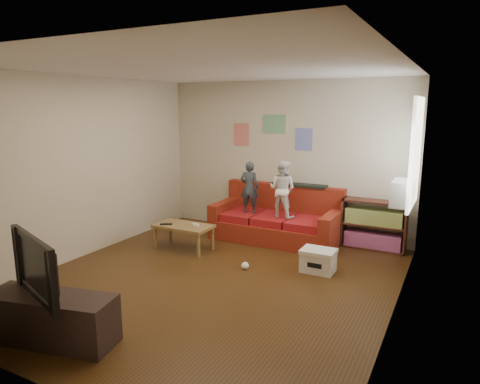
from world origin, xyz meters
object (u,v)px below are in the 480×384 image
at_px(sofa, 277,221).
at_px(tv_stand, 51,318).
at_px(child_b, 282,189).
at_px(bookshelf, 374,227).
at_px(child_a, 249,188).
at_px(coffee_table, 184,228).
at_px(file_box, 318,260).
at_px(television, 46,265).

relative_size(sofa, tv_stand, 1.68).
height_order(sofa, child_b, child_b).
bearing_deg(bookshelf, child_b, -164.26).
distance_m(child_a, coffee_table, 1.34).
relative_size(child_b, coffee_table, 1.04).
xyz_separation_m(child_a, file_box, (1.53, -0.95, -0.73)).
relative_size(bookshelf, tv_stand, 0.78).
xyz_separation_m(sofa, child_a, (-0.45, -0.17, 0.58)).
height_order(child_b, coffee_table, child_b).
bearing_deg(file_box, sofa, 133.97).
xyz_separation_m(file_box, tv_stand, (-1.76, -2.94, 0.08)).
distance_m(coffee_table, television, 2.92).
xyz_separation_m(sofa, television, (-0.68, -4.06, 0.47)).
distance_m(child_a, child_b, 0.60).
xyz_separation_m(child_b, file_box, (0.93, -0.95, -0.76)).
xyz_separation_m(bookshelf, television, (-2.24, -4.28, 0.43)).
xyz_separation_m(child_a, tv_stand, (-0.22, -3.88, -0.66)).
bearing_deg(television, child_b, 98.01).
bearing_deg(child_b, tv_stand, 83.08).
distance_m(file_box, tv_stand, 3.42).
bearing_deg(bookshelf, television, -117.63).
bearing_deg(child_a, television, 74.91).
bearing_deg(child_a, coffee_table, 45.75).
distance_m(child_a, file_box, 1.94).
xyz_separation_m(sofa, bookshelf, (1.57, 0.23, 0.04)).
height_order(file_box, television, television).
distance_m(child_b, file_box, 1.53).
bearing_deg(file_box, child_b, 134.58).
distance_m(bookshelf, file_box, 1.44).
xyz_separation_m(child_a, coffee_table, (-0.66, -1.03, -0.54)).
height_order(child_b, television, child_b).
relative_size(sofa, child_b, 2.27).
relative_size(sofa, bookshelf, 2.15).
xyz_separation_m(sofa, coffee_table, (-1.11, -1.21, 0.03)).
xyz_separation_m(child_b, tv_stand, (-0.82, -3.88, -0.68)).
height_order(child_a, tv_stand, child_a).
bearing_deg(tv_stand, sofa, 67.71).
bearing_deg(television, bookshelf, 82.35).
xyz_separation_m(child_b, bookshelf, (1.42, 0.40, -0.57)).
relative_size(sofa, television, 2.00).
height_order(child_a, television, child_a).
distance_m(sofa, tv_stand, 4.11).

